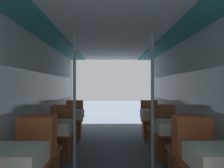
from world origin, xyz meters
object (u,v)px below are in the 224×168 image
at_px(chair_left_near_1, 43,162).
at_px(chair_right_far_1, 166,142).
at_px(dining_table_left_1, 53,129).
at_px(dining_table_right_0, 223,162).
at_px(dining_table_right_1, 174,129).
at_px(dining_table_left_0, 9,163).
at_px(chair_right_near_2, 159,136).
at_px(chair_left_far_2, 74,127).
at_px(support_pole_right_1, 153,101).
at_px(dining_table_right_2, 154,116).
at_px(chair_right_far_2, 150,127).
at_px(chair_right_near_1, 185,161).
at_px(chair_left_near_2, 66,136).
at_px(support_pole_left_1, 74,101).
at_px(chair_left_far_1, 60,143).
at_px(dining_table_left_2, 70,116).

height_order(chair_left_near_1, chair_right_far_1, same).
relative_size(dining_table_left_1, dining_table_right_0, 1.00).
height_order(dining_table_right_0, dining_table_right_1, same).
bearing_deg(dining_table_right_1, dining_table_left_0, -138.09).
xyz_separation_m(chair_right_far_1, chair_right_near_2, (0.00, 0.58, 0.00)).
height_order(dining_table_right_0, chair_right_near_2, chair_right_near_2).
distance_m(chair_left_far_2, support_pole_right_1, 2.82).
height_order(dining_table_left_0, dining_table_right_2, same).
xyz_separation_m(dining_table_right_1, chair_right_far_1, (0.00, 0.55, -0.33)).
height_order(chair_left_near_1, dining_table_right_2, chair_left_near_1).
distance_m(support_pole_right_1, chair_right_far_2, 2.39).
distance_m(chair_left_near_1, dining_table_right_1, 1.98).
bearing_deg(chair_right_far_1, chair_right_near_1, 90.00).
relative_size(dining_table_right_0, chair_right_far_1, 0.81).
bearing_deg(dining_table_right_1, support_pole_right_1, 180.00).
relative_size(chair_left_near_1, support_pole_right_1, 0.44).
distance_m(dining_table_left_1, chair_left_near_2, 1.18).
distance_m(dining_table_left_0, chair_right_far_1, 2.94).
bearing_deg(dining_table_right_2, chair_left_near_1, -129.97).
relative_size(dining_table_right_0, dining_table_right_2, 1.00).
bearing_deg(dining_table_left_0, chair_right_near_2, 56.32).
bearing_deg(support_pole_right_1, support_pole_left_1, 180.00).
relative_size(dining_table_right_0, chair_right_near_2, 0.81).
bearing_deg(chair_right_near_2, chair_right_near_1, -90.00).
relative_size(support_pole_left_1, chair_left_far_2, 2.26).
bearing_deg(chair_left_near_1, chair_left_far_1, 90.00).
bearing_deg(dining_table_right_1, dining_table_left_2, 138.09).
distance_m(support_pole_left_1, chair_right_far_2, 2.82).
bearing_deg(chair_right_far_1, chair_right_near_2, -90.00).
distance_m(dining_table_left_1, chair_right_near_2, 2.21).
bearing_deg(dining_table_left_0, chair_left_far_2, 90.00).
distance_m(chair_left_near_1, support_pole_left_1, 1.00).
bearing_deg(chair_left_near_1, dining_table_right_1, 16.44).
relative_size(support_pole_left_1, support_pole_right_1, 1.00).
height_order(dining_table_right_1, chair_right_near_1, chair_right_near_1).
height_order(dining_table_left_0, chair_right_far_1, chair_right_far_1).
bearing_deg(dining_table_right_0, dining_table_left_1, 138.09).
height_order(support_pole_left_1, dining_table_right_1, support_pole_left_1).
bearing_deg(chair_left_near_2, chair_right_near_1, -41.91).
bearing_deg(dining_table_left_2, dining_table_left_0, -90.00).
relative_size(dining_table_right_1, chair_right_near_2, 0.81).
xyz_separation_m(support_pole_left_1, chair_left_near_2, (-0.33, 1.13, -0.76)).
distance_m(dining_table_left_1, support_pole_right_1, 1.60).
xyz_separation_m(chair_left_near_2, chair_right_far_2, (1.87, 1.11, 0.00)).
bearing_deg(dining_table_left_2, chair_left_near_2, -90.00).
distance_m(chair_right_far_1, chair_right_far_2, 1.68).
bearing_deg(dining_table_right_0, dining_table_right_2, 90.00).
xyz_separation_m(chair_left_far_1, dining_table_right_2, (1.87, 1.13, 0.33)).
xyz_separation_m(chair_left_far_1, dining_table_left_2, (0.00, 1.13, 0.33)).
bearing_deg(support_pole_left_1, support_pole_right_1, 0.00).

